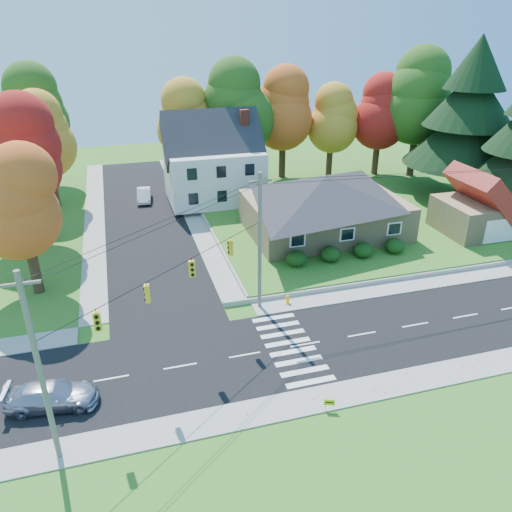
% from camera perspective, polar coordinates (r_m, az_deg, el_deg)
% --- Properties ---
extents(ground, '(120.00, 120.00, 0.00)m').
position_cam_1_polar(ground, '(32.52, 5.63, -10.03)').
color(ground, '#3D7923').
extents(road_main, '(90.00, 8.00, 0.02)m').
position_cam_1_polar(road_main, '(32.51, 5.63, -10.02)').
color(road_main, black).
rests_on(road_main, ground).
extents(road_cross, '(8.00, 44.00, 0.02)m').
position_cam_1_polar(road_cross, '(53.84, -12.67, 4.48)').
color(road_cross, black).
rests_on(road_cross, ground).
extents(sidewalk_north, '(90.00, 2.00, 0.08)m').
position_cam_1_polar(sidewalk_north, '(36.39, 2.77, -5.60)').
color(sidewalk_north, '#9C9A90').
rests_on(sidewalk_north, ground).
extents(sidewalk_south, '(90.00, 2.00, 0.08)m').
position_cam_1_polar(sidewalk_south, '(28.94, 9.35, -15.45)').
color(sidewalk_south, '#9C9A90').
rests_on(sidewalk_south, ground).
extents(lawn, '(30.00, 30.00, 0.50)m').
position_cam_1_polar(lawn, '(54.31, 10.43, 5.14)').
color(lawn, '#3D7923').
rests_on(lawn, ground).
extents(ranch_house, '(14.60, 10.60, 5.40)m').
position_cam_1_polar(ranch_house, '(47.00, 7.84, 5.98)').
color(ranch_house, tan).
rests_on(ranch_house, lawn).
extents(colonial_house, '(10.40, 8.40, 9.60)m').
position_cam_1_polar(colonial_house, '(55.26, -4.86, 10.55)').
color(colonial_house, silver).
rests_on(colonial_house, lawn).
extents(garage, '(7.30, 6.30, 4.60)m').
position_cam_1_polar(garage, '(51.22, 24.23, 5.08)').
color(garage, tan).
rests_on(garage, lawn).
extents(hedge_row, '(10.70, 1.70, 1.27)m').
position_cam_1_polar(hedge_row, '(42.43, 10.35, 0.46)').
color(hedge_row, '#163A10').
rests_on(hedge_row, lawn).
extents(traffic_infrastructure, '(38.10, 10.66, 10.00)m').
position_cam_1_polar(traffic_infrastructure, '(30.89, 4.87, -0.89)').
color(traffic_infrastructure, '#666059').
rests_on(traffic_infrastructure, ground).
extents(tree_lot_0, '(6.72, 6.72, 12.51)m').
position_cam_1_polar(tree_lot_0, '(59.89, -8.19, 15.23)').
color(tree_lot_0, '#3F2A19').
rests_on(tree_lot_0, lawn).
extents(tree_lot_1, '(7.84, 7.84, 14.60)m').
position_cam_1_polar(tree_lot_1, '(59.85, -2.19, 16.72)').
color(tree_lot_1, '#3F2A19').
rests_on(tree_lot_1, lawn).
extents(tree_lot_2, '(7.28, 7.28, 13.56)m').
position_cam_1_polar(tree_lot_2, '(62.59, 3.15, 16.49)').
color(tree_lot_2, '#3F2A19').
rests_on(tree_lot_2, lawn).
extents(tree_lot_3, '(6.16, 6.16, 11.47)m').
position_cam_1_polar(tree_lot_3, '(64.11, 8.68, 15.28)').
color(tree_lot_3, '#3F2A19').
rests_on(tree_lot_3, lawn).
extents(tree_lot_4, '(6.72, 6.72, 12.51)m').
position_cam_1_polar(tree_lot_4, '(65.83, 14.04, 15.68)').
color(tree_lot_4, '#3F2A19').
rests_on(tree_lot_4, lawn).
extents(tree_lot_5, '(8.40, 8.40, 15.64)m').
position_cam_1_polar(tree_lot_5, '(65.94, 18.27, 16.93)').
color(tree_lot_5, '#3F2A19').
rests_on(tree_lot_5, lawn).
extents(conifer_east_a, '(12.80, 12.80, 16.96)m').
position_cam_1_polar(conifer_east_a, '(60.27, 23.18, 14.61)').
color(conifer_east_a, '#3F2A19').
rests_on(conifer_east_a, lawn).
extents(tree_west_0, '(6.16, 6.16, 11.47)m').
position_cam_1_polar(tree_west_0, '(38.79, -25.34, 5.52)').
color(tree_west_0, '#3F2A19').
rests_on(tree_west_0, ground).
extents(tree_west_1, '(7.28, 7.28, 13.56)m').
position_cam_1_polar(tree_west_1, '(48.14, -25.37, 10.71)').
color(tree_west_1, '#3F2A19').
rests_on(tree_west_1, ground).
extents(tree_west_2, '(6.72, 6.72, 12.51)m').
position_cam_1_polar(tree_west_2, '(57.83, -23.04, 12.63)').
color(tree_west_2, '#3F2A19').
rests_on(tree_west_2, ground).
extents(tree_west_3, '(7.84, 7.84, 14.60)m').
position_cam_1_polar(tree_west_3, '(65.68, -24.41, 14.92)').
color(tree_west_3, '#3F2A19').
rests_on(tree_west_3, ground).
extents(silver_sedan, '(5.08, 2.65, 1.41)m').
position_cam_1_polar(silver_sedan, '(29.63, -22.33, -14.52)').
color(silver_sedan, '#A2A3B8').
rests_on(silver_sedan, road_main).
extents(white_car, '(1.88, 4.32, 1.38)m').
position_cam_1_polar(white_car, '(58.27, -12.68, 6.84)').
color(white_car, white).
rests_on(white_car, road_cross).
extents(fire_hydrant, '(0.40, 0.32, 0.72)m').
position_cam_1_polar(fire_hydrant, '(36.45, 3.63, -5.01)').
color(fire_hydrant, yellow).
rests_on(fire_hydrant, ground).
extents(yard_sign, '(0.56, 0.23, 0.73)m').
position_cam_1_polar(yard_sign, '(27.71, 8.38, -16.24)').
color(yard_sign, black).
rests_on(yard_sign, ground).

